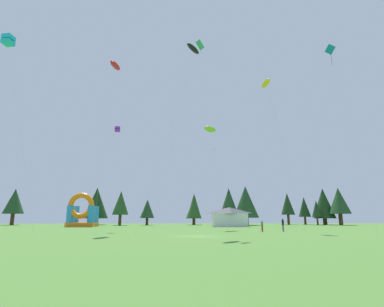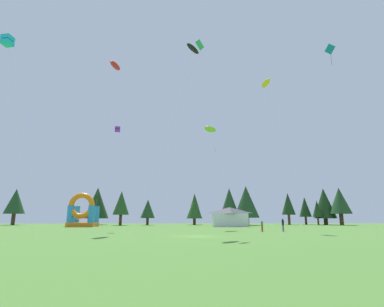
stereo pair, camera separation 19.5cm
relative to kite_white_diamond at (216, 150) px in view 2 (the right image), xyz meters
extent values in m
plane|color=#47752D|center=(-6.17, -32.81, -16.87)|extent=(120.00, 120.00, 0.00)
pyramid|color=white|center=(0.05, 0.08, 0.24)|extent=(0.36, 0.88, 0.87)
cylinder|color=white|center=(-0.01, 0.07, -0.35)|extent=(0.04, 0.04, 1.18)
cylinder|color=silver|center=(-1.92, -3.03, -8.32)|extent=(3.84, 6.21, 17.11)
pyramid|color=green|center=(-5.31, -28.50, 8.67)|extent=(1.15, 1.08, 1.31)
cylinder|color=green|center=(-5.38, -28.43, 8.11)|extent=(0.04, 0.04, 1.09)
cylinder|color=silver|center=(-9.45, -28.24, -4.11)|extent=(8.15, 0.39, 25.54)
ellipsoid|color=yellow|center=(6.19, -20.10, 7.07)|extent=(1.50, 2.66, 1.25)
cylinder|color=silver|center=(6.96, -23.95, -4.90)|extent=(1.54, 7.72, 23.95)
cube|color=#19B7CC|center=(-22.05, -43.65, -1.12)|extent=(0.86, 0.86, 0.35)
cube|color=#19B7CC|center=(-22.05, -43.65, -0.70)|extent=(0.86, 0.86, 0.35)
cylinder|color=silver|center=(-21.50, -40.74, -8.89)|extent=(1.13, 5.83, 15.97)
ellipsoid|color=black|center=(-6.39, -27.67, 8.55)|extent=(2.46, 2.64, 1.12)
cylinder|color=silver|center=(-8.66, -30.50, -4.16)|extent=(4.55, 5.67, 25.43)
ellipsoid|color=#8CD826|center=(-2.56, -13.54, 0.90)|extent=(3.28, 3.69, 1.29)
cylinder|color=silver|center=(-0.83, -11.24, -7.99)|extent=(3.48, 4.61, 17.78)
ellipsoid|color=red|center=(-18.47, -22.23, 8.60)|extent=(1.66, 3.33, 1.00)
cylinder|color=silver|center=(-18.77, -24.39, -4.14)|extent=(0.62, 4.34, 25.48)
cube|color=purple|center=(-18.45, -18.23, -0.91)|extent=(0.97, 0.97, 0.35)
cube|color=purple|center=(-18.45, -18.23, -0.49)|extent=(0.97, 0.97, 0.35)
cylinder|color=silver|center=(-21.95, -18.85, -8.79)|extent=(7.00, 1.25, 16.18)
pyramid|color=#0C7F7A|center=(11.04, -32.17, 6.06)|extent=(0.91, 1.06, 1.05)
cylinder|color=#0C7F7A|center=(10.98, -32.22, 4.98)|extent=(0.04, 0.04, 2.14)
cylinder|color=silver|center=(10.44, -35.43, -5.41)|extent=(1.08, 6.44, 22.93)
cylinder|color=#B21E26|center=(3.53, -23.51, -16.50)|extent=(0.14, 0.14, 0.75)
cylinder|color=#B21E26|center=(3.39, -23.57, -16.50)|extent=(0.14, 0.14, 0.75)
cylinder|color=#33723F|center=(3.46, -23.54, -15.83)|extent=(0.35, 0.35, 0.60)
sphere|color=#9E704C|center=(3.46, -23.54, -15.43)|extent=(0.20, 0.20, 0.20)
cylinder|color=#724C8C|center=(6.72, -22.84, -16.43)|extent=(0.18, 0.18, 0.89)
cylinder|color=#724C8C|center=(6.58, -22.96, -16.43)|extent=(0.18, 0.18, 0.89)
cylinder|color=black|center=(6.65, -22.90, -15.64)|extent=(0.44, 0.44, 0.70)
sphere|color=brown|center=(6.65, -22.90, -15.17)|extent=(0.24, 0.24, 0.24)
cube|color=orange|center=(-28.54, -0.40, -16.46)|extent=(5.64, 4.90, 0.84)
cylinder|color=#268CD8|center=(-30.68, -2.16, -14.31)|extent=(1.37, 1.37, 3.46)
cylinder|color=#268CD8|center=(-26.41, -2.16, -14.31)|extent=(1.37, 1.37, 3.46)
cylinder|color=#268CD8|center=(-30.68, 1.37, -14.31)|extent=(1.37, 1.37, 3.46)
cylinder|color=#268CD8|center=(-26.41, 1.37, -14.31)|extent=(1.37, 1.37, 3.46)
torus|color=orange|center=(-28.54, -2.16, -12.58)|extent=(5.36, 1.10, 5.36)
cube|color=silver|center=(2.49, -2.16, -15.51)|extent=(7.16, 3.68, 2.74)
pyramid|color=#3F3F47|center=(2.49, -2.16, -13.51)|extent=(7.16, 3.68, 1.25)
cylinder|color=#4C331E|center=(-49.51, 11.52, -15.50)|extent=(0.88, 0.88, 2.75)
cone|color=#1E4221|center=(-49.51, 11.52, -11.02)|extent=(4.92, 4.92, 6.21)
cylinder|color=#4C331E|center=(-29.34, 12.37, -16.07)|extent=(1.09, 1.09, 1.60)
cone|color=#193819|center=(-29.34, 12.37, -11.37)|extent=(6.08, 6.08, 7.81)
cylinder|color=#4C331E|center=(-22.21, 7.33, -15.63)|extent=(0.70, 0.70, 2.49)
cone|color=#234C1E|center=(-22.21, 7.33, -11.58)|extent=(3.89, 3.89, 5.63)
cylinder|color=#4C331E|center=(-16.00, 9.41, -16.03)|extent=(0.64, 0.64, 1.69)
cone|color=#1E4221|center=(-16.00, 9.41, -12.92)|extent=(3.57, 3.57, 4.53)
cylinder|color=#4C331E|center=(-4.34, 11.38, -16.08)|extent=(0.74, 0.74, 1.58)
cone|color=#234C1E|center=(-4.34, 11.38, -12.76)|extent=(4.10, 4.10, 5.07)
cylinder|color=#4C331E|center=(-4.21, 12.51, -15.61)|extent=(0.59, 0.59, 2.54)
cone|color=#234C1E|center=(-4.21, 12.51, -11.61)|extent=(3.29, 3.29, 5.46)
cylinder|color=#4C331E|center=(4.16, 7.85, -16.12)|extent=(0.93, 0.93, 1.50)
cone|color=#1E4221|center=(4.16, 7.85, -11.64)|extent=(5.16, 5.16, 7.47)
cylinder|color=#4C331E|center=(8.23, 7.37, -15.98)|extent=(1.11, 1.11, 1.78)
cone|color=#1E4221|center=(8.23, 7.37, -11.25)|extent=(6.18, 6.18, 7.69)
cylinder|color=#4C331E|center=(20.24, 11.70, -15.61)|extent=(0.63, 0.63, 2.52)
cone|color=#193819|center=(20.24, 11.70, -11.56)|extent=(3.49, 3.49, 5.59)
cylinder|color=#4C331E|center=(25.11, 12.82, -15.88)|extent=(0.56, 0.56, 1.98)
cone|color=#193819|center=(25.11, 12.82, -12.31)|extent=(3.11, 3.11, 5.16)
cylinder|color=#4C331E|center=(26.46, 8.65, -15.91)|extent=(0.44, 0.44, 1.93)
cone|color=#193819|center=(26.46, 8.65, -12.89)|extent=(2.44, 2.44, 4.11)
cylinder|color=#4C331E|center=(29.17, 10.26, -16.07)|extent=(0.99, 0.99, 1.61)
cone|color=#193819|center=(29.17, 10.26, -11.45)|extent=(5.52, 5.52, 7.63)
cylinder|color=#4C331E|center=(31.72, 7.34, -15.51)|extent=(0.94, 0.94, 2.73)
cone|color=#1E4221|center=(31.72, 7.34, -10.93)|extent=(5.21, 5.21, 6.43)
camera|label=1|loc=(-8.24, -65.66, -14.78)|focal=27.73mm
camera|label=2|loc=(-8.04, -65.67, -14.78)|focal=27.73mm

